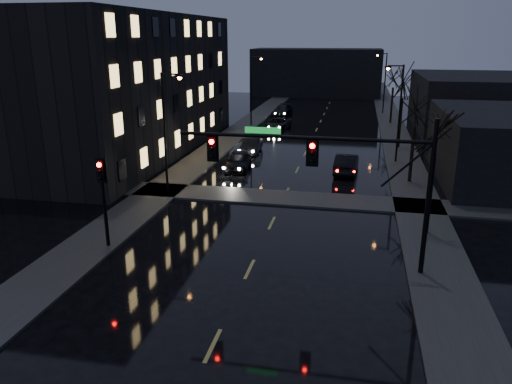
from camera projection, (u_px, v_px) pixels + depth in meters
The scene contains 23 objects.
ground at pixel (195, 383), 15.33m from camera, with size 160.00×160.00×0.00m, color black.
sidewalk_left at pixel (223, 142), 49.64m from camera, with size 3.00×140.00×0.12m, color #2D2D2B.
sidewalk_right at pixel (400, 149), 46.41m from camera, with size 3.00×140.00×0.12m, color #2D2D2B.
sidewalk_cross at pixel (283, 198), 32.60m from camera, with size 40.00×3.00×0.12m, color #2D2D2B.
apartment_block at pixel (121, 85), 44.70m from camera, with size 12.00×30.00×12.00m, color black.
commercial_right_near at pixel (512, 147), 35.93m from camera, with size 10.00×14.00×5.00m, color black.
commercial_right_far at pixel (472, 102), 56.06m from camera, with size 12.00×18.00×6.00m, color black.
far_block at pixel (317, 72), 87.60m from camera, with size 22.00×10.00×8.00m, color black.
signal_mast at pixel (341, 165), 21.54m from camera, with size 11.11×0.41×7.00m.
signal_pole_left at pixel (103, 190), 24.25m from camera, with size 0.35×0.41×4.53m.
tree_near at pixel (438, 119), 24.95m from camera, with size 3.52×3.52×8.08m.
tree_mid_a at pixel (417, 102), 34.41m from camera, with size 3.30×3.30×7.58m.
tree_mid_b at pixel (404, 77), 45.40m from camera, with size 3.74×3.74×8.59m.
tree_far at pixel (394, 72), 58.65m from camera, with size 3.43×3.43×7.88m.
streetlight_l_near at pixel (167, 124), 32.16m from camera, with size 1.53×0.28×8.00m.
streetlight_l_far at pixel (253, 85), 57.39m from camera, with size 1.53×0.28×8.00m.
streetlight_r_mid at pixel (398, 105), 40.49m from camera, with size 1.53×0.28×8.00m.
streetlight_r_far at pixel (384, 78), 66.67m from camera, with size 1.53×0.28×8.00m.
oncoming_car_a at pixel (238, 161), 39.51m from camera, with size 1.73×4.31×1.47m, color black.
oncoming_car_b at pixel (251, 146), 45.14m from camera, with size 1.44×4.12×1.36m, color black.
oncoming_car_c at pixel (277, 124), 56.25m from camera, with size 2.20×4.78×1.33m, color black.
oncoming_car_d at pixel (282, 110), 65.95m from camera, with size 2.00×4.91×1.43m, color black.
lead_car at pixel (346, 163), 38.53m from camera, with size 1.60×4.59×1.51m, color black.
Camera 1 is at (4.41, -12.22, 10.22)m, focal length 35.00 mm.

